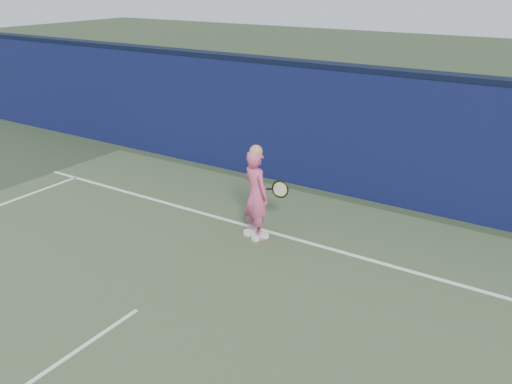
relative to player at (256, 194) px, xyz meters
The scene contains 6 objects.
ground 3.82m from the player, 92.32° to the right, with size 80.00×80.00×0.00m, color #2F3F26.
backstop_wall 2.81m from the player, 93.12° to the left, with size 24.00×0.40×2.50m, color #0B1233.
wall_cap 3.28m from the player, 93.12° to the left, with size 24.00×0.42×0.10m, color black.
player is the anchor object (origin of this frame).
racket 0.47m from the player, 66.84° to the left, with size 0.58×0.15×0.31m.
court_lines 4.14m from the player, 92.13° to the right, with size 11.00×12.04×0.01m.
Camera 1 is at (4.68, -3.31, 4.19)m, focal length 38.00 mm.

